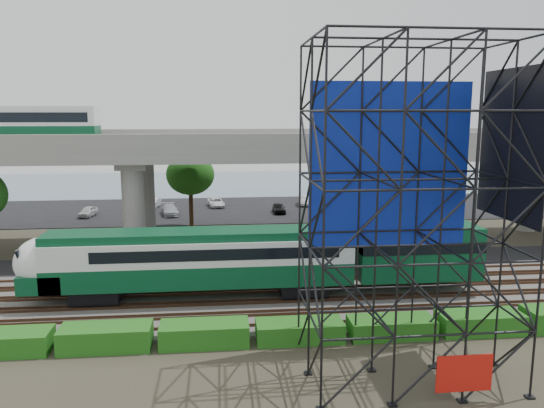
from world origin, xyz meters
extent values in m
plane|color=#474233|center=(0.00, 0.00, 0.00)|extent=(140.00, 140.00, 0.00)
cube|color=slate|center=(0.00, 2.00, 0.10)|extent=(90.00, 12.00, 0.20)
cube|color=black|center=(0.00, 10.50, 0.04)|extent=(90.00, 5.00, 0.08)
cube|color=black|center=(0.00, 34.00, 0.04)|extent=(90.00, 18.00, 0.08)
cube|color=slate|center=(0.00, 56.00, 0.01)|extent=(140.00, 40.00, 0.03)
cube|color=#472D1E|center=(0.00, -2.72, 0.28)|extent=(90.00, 0.08, 0.16)
cube|color=#472D1E|center=(0.00, -1.28, 0.28)|extent=(90.00, 0.08, 0.16)
cube|color=#472D1E|center=(0.00, -0.72, 0.28)|extent=(90.00, 0.08, 0.16)
cube|color=#472D1E|center=(0.00, 0.72, 0.28)|extent=(90.00, 0.08, 0.16)
cube|color=#472D1E|center=(0.00, 1.28, 0.28)|extent=(90.00, 0.08, 0.16)
cube|color=#472D1E|center=(0.00, 2.72, 0.28)|extent=(90.00, 0.08, 0.16)
cube|color=#472D1E|center=(0.00, 3.28, 0.28)|extent=(90.00, 0.08, 0.16)
cube|color=#472D1E|center=(0.00, 4.72, 0.28)|extent=(90.00, 0.08, 0.16)
cube|color=#472D1E|center=(0.00, 5.28, 0.28)|extent=(90.00, 0.08, 0.16)
cube|color=#472D1E|center=(0.00, 6.72, 0.28)|extent=(90.00, 0.08, 0.16)
cube|color=black|center=(-10.82, 2.00, 0.81)|extent=(3.00, 2.20, 0.90)
cube|color=black|center=(2.18, 2.00, 0.81)|extent=(3.00, 2.20, 0.90)
cube|color=#094324|center=(-4.32, 2.00, 1.96)|extent=(19.00, 3.00, 1.40)
cube|color=silver|center=(-4.32, 2.00, 3.41)|extent=(19.00, 3.00, 1.50)
cube|color=#094324|center=(-4.32, 2.00, 4.41)|extent=(19.00, 2.60, 0.50)
cube|color=black|center=(-3.32, 2.00, 3.46)|extent=(15.00, 3.06, 0.70)
ellipsoid|color=silver|center=(-13.82, 2.00, 2.86)|extent=(3.60, 3.00, 3.20)
cube|color=#094324|center=(-13.82, 2.00, 1.81)|extent=(2.60, 3.00, 1.10)
cube|color=black|center=(-14.92, 2.00, 3.36)|extent=(0.48, 2.00, 1.09)
cube|color=#094324|center=(9.68, 2.00, 2.96)|extent=(8.00, 3.00, 3.40)
cube|color=#9E9B93|center=(0.00, 16.00, 8.60)|extent=(80.00, 12.00, 1.20)
cube|color=#9E9B93|center=(0.00, 10.25, 9.75)|extent=(80.00, 0.50, 1.10)
cube|color=#9E9B93|center=(0.00, 21.75, 9.75)|extent=(80.00, 0.50, 1.10)
cylinder|color=#9E9B93|center=(-10.00, 12.50, 4.00)|extent=(1.80, 1.80, 8.00)
cylinder|color=#9E9B93|center=(-10.00, 19.50, 4.00)|extent=(1.80, 1.80, 8.00)
cube|color=#9E9B93|center=(-10.00, 16.00, 7.70)|extent=(2.40, 9.00, 0.60)
cylinder|color=#9E9B93|center=(10.00, 12.50, 4.00)|extent=(1.80, 1.80, 8.00)
cylinder|color=#9E9B93|center=(10.00, 19.50, 4.00)|extent=(1.80, 1.80, 8.00)
cube|color=#9E9B93|center=(10.00, 16.00, 7.70)|extent=(2.40, 9.00, 0.60)
cylinder|color=#9E9B93|center=(28.00, 19.50, 4.00)|extent=(1.80, 1.80, 8.00)
cube|color=black|center=(-19.22, 16.00, 9.55)|extent=(12.00, 2.50, 0.70)
cube|color=#094324|center=(-19.22, 16.00, 10.35)|extent=(12.00, 2.50, 0.90)
cube|color=silver|center=(-19.22, 16.00, 11.45)|extent=(12.00, 2.50, 1.30)
cube|color=black|center=(-19.22, 16.00, 11.50)|extent=(11.00, 2.56, 0.80)
cube|color=silver|center=(-19.22, 16.00, 12.25)|extent=(12.00, 2.40, 0.30)
cube|color=#0D2399|center=(5.34, -4.95, 9.30)|extent=(8.10, 0.08, 8.25)
cube|color=black|center=(9.89, -8.00, 10.50)|extent=(0.06, 5.40, 6.75)
cube|color=red|center=(6.84, -11.05, 1.30)|extent=(2.40, 0.08, 1.60)
cube|color=black|center=(5.34, -8.00, 0.04)|extent=(9.36, 6.36, 0.08)
cube|color=#145915|center=(-14.00, -4.30, 0.55)|extent=(4.60, 1.80, 1.10)
cube|color=#145915|center=(-9.00, -4.30, 0.60)|extent=(4.60, 1.80, 1.20)
cube|color=#145915|center=(-4.00, -4.30, 0.58)|extent=(4.60, 1.80, 1.15)
cube|color=#145915|center=(1.00, -4.30, 0.52)|extent=(4.60, 1.80, 1.03)
cube|color=#145915|center=(6.00, -4.30, 0.51)|extent=(4.60, 1.80, 1.01)
cube|color=#145915|center=(11.00, -4.30, 0.56)|extent=(4.60, 1.80, 1.12)
cylinder|color=#382314|center=(14.00, 12.50, 2.40)|extent=(0.44, 0.44, 4.80)
ellipsoid|color=#145915|center=(14.00, 12.50, 5.60)|extent=(4.94, 4.94, 4.18)
cylinder|color=#382314|center=(-6.00, 24.00, 2.40)|extent=(0.44, 0.44, 4.80)
ellipsoid|color=#145915|center=(-6.00, 24.00, 5.60)|extent=(4.94, 4.94, 4.18)
imported|color=black|center=(-4.18, 9.61, 0.73)|extent=(5.09, 3.29, 1.30)
imported|color=#BEBEBE|center=(-18.11, 31.00, 0.65)|extent=(1.89, 3.54, 1.15)
imported|color=#BABEC3|center=(-11.35, 36.00, 0.66)|extent=(1.74, 3.69, 1.17)
imported|color=#A5A7AD|center=(-8.83, 31.00, 0.69)|extent=(2.49, 4.44, 1.22)
imported|color=white|center=(-3.51, 36.00, 0.62)|extent=(2.40, 4.13, 1.08)
imported|color=black|center=(3.96, 31.00, 0.67)|extent=(1.40, 3.45, 1.18)
imported|color=#B7BBBF|center=(7.82, 36.00, 0.71)|extent=(2.00, 4.02, 1.27)
imported|color=silver|center=(13.49, 31.00, 0.71)|extent=(1.96, 4.42, 1.26)
imported|color=#B6B9BF|center=(17.12, 36.00, 0.65)|extent=(2.81, 4.45, 1.15)
camera|label=1|loc=(-3.14, -30.48, 11.97)|focal=35.00mm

